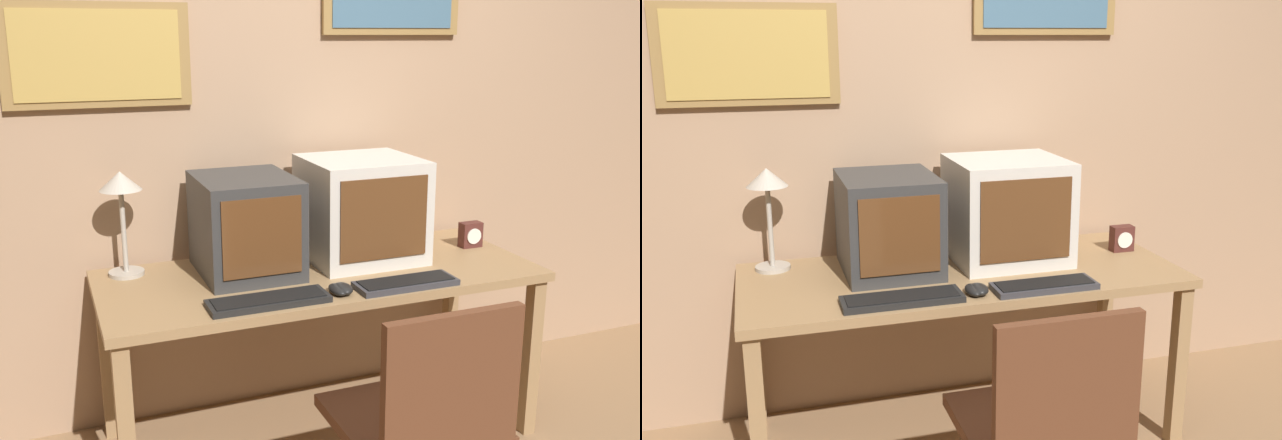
{
  "view_description": "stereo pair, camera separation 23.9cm",
  "coord_description": "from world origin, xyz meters",
  "views": [
    {
      "loc": [
        -1.0,
        -1.56,
        1.64
      ],
      "look_at": [
        0.0,
        0.94,
        0.94
      ],
      "focal_mm": 40.0,
      "sensor_mm": 36.0,
      "label": 1
    },
    {
      "loc": [
        -0.78,
        -1.64,
        1.64
      ],
      "look_at": [
        0.0,
        0.94,
        0.94
      ],
      "focal_mm": 40.0,
      "sensor_mm": 36.0,
      "label": 2
    }
  ],
  "objects": [
    {
      "name": "desk",
      "position": [
        0.0,
        0.94,
        0.65
      ],
      "size": [
        1.73,
        0.72,
        0.72
      ],
      "color": "#99754C",
      "rests_on": "ground_plane"
    },
    {
      "name": "mouse_near_keyboard",
      "position": [
        -0.01,
        0.68,
        0.74
      ],
      "size": [
        0.07,
        0.1,
        0.04
      ],
      "color": "black",
      "rests_on": "desk"
    },
    {
      "name": "desk_lamp",
      "position": [
        -0.72,
        1.19,
        1.04
      ],
      "size": [
        0.16,
        0.16,
        0.41
      ],
      "color": "#B2A899",
      "rests_on": "desk"
    },
    {
      "name": "keyboard_side",
      "position": [
        0.24,
        0.66,
        0.73
      ],
      "size": [
        0.39,
        0.14,
        0.03
      ],
      "color": "#333338",
      "rests_on": "desk"
    },
    {
      "name": "mouse_far_corner",
      "position": [
        -0.03,
        0.68,
        0.74
      ],
      "size": [
        0.06,
        0.11,
        0.03
      ],
      "color": "black",
      "rests_on": "desk"
    },
    {
      "name": "wall_back",
      "position": [
        -0.0,
        1.37,
        1.31
      ],
      "size": [
        8.0,
        0.08,
        2.6
      ],
      "color": "tan",
      "rests_on": "ground_plane"
    },
    {
      "name": "desk_clock",
      "position": [
        0.75,
        1.01,
        0.78
      ],
      "size": [
        0.1,
        0.06,
        0.11
      ],
      "color": "#4C231E",
      "rests_on": "desk"
    },
    {
      "name": "monitor_left",
      "position": [
        -0.27,
        1.05,
        0.92
      ],
      "size": [
        0.37,
        0.45,
        0.39
      ],
      "color": "#333333",
      "rests_on": "desk"
    },
    {
      "name": "monitor_right",
      "position": [
        0.23,
        1.05,
        0.94
      ],
      "size": [
        0.46,
        0.43,
        0.43
      ],
      "color": "beige",
      "rests_on": "desk"
    },
    {
      "name": "keyboard_main",
      "position": [
        -0.3,
        0.68,
        0.73
      ],
      "size": [
        0.43,
        0.14,
        0.03
      ],
      "color": "black",
      "rests_on": "desk"
    }
  ]
}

